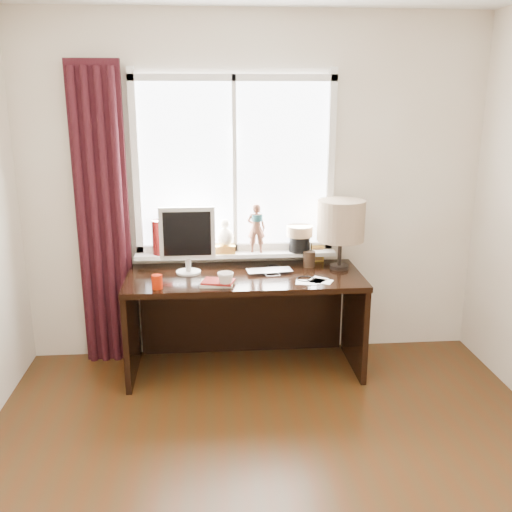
{
  "coord_description": "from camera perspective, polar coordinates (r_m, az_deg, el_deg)",
  "views": [
    {
      "loc": [
        -0.35,
        -2.29,
        2.01
      ],
      "look_at": [
        -0.05,
        1.25,
        1.0
      ],
      "focal_mm": 40.0,
      "sensor_mm": 36.0,
      "label": 1
    }
  ],
  "objects": [
    {
      "name": "wall_back",
      "position": [
        4.36,
        -0.18,
        6.5
      ],
      "size": [
        3.5,
        0.0,
        2.6
      ],
      "primitive_type": "cube",
      "rotation": [
        1.57,
        0.0,
        0.0
      ],
      "color": "beige",
      "rests_on": "ground"
    },
    {
      "name": "laptop",
      "position": [
        4.17,
        1.37,
        -1.53
      ],
      "size": [
        0.35,
        0.25,
        0.03
      ],
      "primitive_type": "imported",
      "rotation": [
        0.0,
        0.0,
        0.1
      ],
      "color": "silver",
      "rests_on": "desk"
    },
    {
      "name": "mug",
      "position": [
        3.86,
        -3.07,
        -2.35
      ],
      "size": [
        0.14,
        0.14,
        0.11
      ],
      "primitive_type": "imported",
      "rotation": [
        0.0,
        0.0,
        0.44
      ],
      "color": "white",
      "rests_on": "desk"
    },
    {
      "name": "red_cup",
      "position": [
        3.88,
        -9.87,
        -2.56
      ],
      "size": [
        0.07,
        0.07,
        0.1
      ],
      "primitive_type": "cylinder",
      "color": "#9F1902",
      "rests_on": "desk"
    },
    {
      "name": "window",
      "position": [
        4.3,
        -2.03,
        6.42
      ],
      "size": [
        1.52,
        0.22,
        1.4
      ],
      "color": "white",
      "rests_on": "ground"
    },
    {
      "name": "curtain",
      "position": [
        4.36,
        -15.1,
        3.48
      ],
      "size": [
        0.38,
        0.09,
        2.25
      ],
      "color": "black",
      "rests_on": "floor"
    },
    {
      "name": "desk",
      "position": [
        4.29,
        -1.2,
        -4.63
      ],
      "size": [
        1.7,
        0.7,
        0.75
      ],
      "color": "black",
      "rests_on": "floor"
    },
    {
      "name": "monitor",
      "position": [
        4.12,
        -6.89,
        1.98
      ],
      "size": [
        0.4,
        0.18,
        0.49
      ],
      "color": "beige",
      "rests_on": "desk"
    },
    {
      "name": "notebook_stack",
      "position": [
        3.92,
        -3.9,
        -2.67
      ],
      "size": [
        0.25,
        0.2,
        0.03
      ],
      "color": "beige",
      "rests_on": "desk"
    },
    {
      "name": "brush_holder",
      "position": [
        4.33,
        5.33,
        -0.29
      ],
      "size": [
        0.09,
        0.09,
        0.25
      ],
      "color": "black",
      "rests_on": "desk"
    },
    {
      "name": "icon_frame",
      "position": [
        4.46,
        6.18,
        0.24
      ],
      "size": [
        0.1,
        0.03,
        0.13
      ],
      "color": "gold",
      "rests_on": "desk"
    },
    {
      "name": "table_lamp",
      "position": [
        4.23,
        8.5,
        3.45
      ],
      "size": [
        0.35,
        0.35,
        0.52
      ],
      "color": "black",
      "rests_on": "desk"
    },
    {
      "name": "loose_papers",
      "position": [
        4.01,
        5.93,
        -2.53
      ],
      "size": [
        0.28,
        0.21,
        0.0
      ],
      "color": "white",
      "rests_on": "desk"
    },
    {
      "name": "desk_cables",
      "position": [
        4.15,
        2.97,
        -1.75
      ],
      "size": [
        0.39,
        0.46,
        0.01
      ],
      "color": "black",
      "rests_on": "desk"
    }
  ]
}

